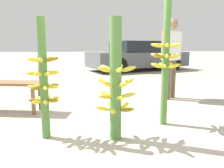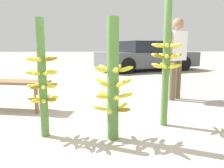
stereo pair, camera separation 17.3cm
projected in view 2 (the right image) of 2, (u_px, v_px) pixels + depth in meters
The scene contains 7 objects.
ground_plane at pixel (107, 142), 2.49m from camera, with size 80.00×80.00×0.00m, color #A89E8C.
banana_stalk_left at pixel (42, 79), 2.54m from camera, with size 0.37×0.37×1.39m.
banana_stalk_center at pixel (113, 83), 2.46m from camera, with size 0.47×0.47×1.39m.
banana_stalk_right at pixel (166, 61), 2.87m from camera, with size 0.42×0.42×1.71m.
vendor_person at pixel (177, 52), 4.31m from camera, with size 0.57×0.44×1.61m.
market_bench at pixel (6, 85), 3.67m from camera, with size 1.50×0.68×0.51m.
parked_car at pixel (148, 56), 9.76m from camera, with size 4.78×3.10×1.29m.
Camera 2 is at (-0.12, -2.34, 1.08)m, focal length 35.00 mm.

